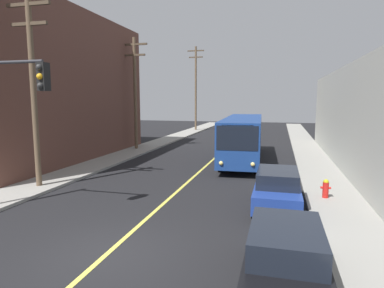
# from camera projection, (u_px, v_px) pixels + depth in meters

# --- Properties ---
(ground_plane) EXTENTS (120.00, 120.00, 0.00)m
(ground_plane) POSITION_uv_depth(u_px,v_px,m) (108.00, 254.00, 9.67)
(ground_plane) COLOR black
(sidewalk_left) EXTENTS (2.50, 90.00, 0.15)m
(sidewalk_left) POSITION_uv_depth(u_px,v_px,m) (84.00, 169.00, 21.09)
(sidewalk_left) COLOR gray
(sidewalk_left) RESTS_ON ground
(sidewalk_right) EXTENTS (2.50, 90.00, 0.15)m
(sidewalk_right) POSITION_uv_depth(u_px,v_px,m) (326.00, 184.00, 17.40)
(sidewalk_right) COLOR gray
(sidewalk_right) RESTS_ON ground
(lane_stripe_center) EXTENTS (0.16, 60.00, 0.01)m
(lane_stripe_center) POSITION_uv_depth(u_px,v_px,m) (211.00, 162.00, 24.04)
(lane_stripe_center) COLOR #D8CC4C
(lane_stripe_center) RESTS_ON ground
(building_left_brick) EXTENTS (10.00, 17.33, 10.75)m
(building_left_brick) POSITION_uv_depth(u_px,v_px,m) (32.00, 88.00, 25.03)
(building_left_brick) COLOR brown
(building_left_brick) RESTS_ON ground
(city_bus) EXTENTS (3.15, 12.25, 3.20)m
(city_bus) POSITION_uv_depth(u_px,v_px,m) (243.00, 136.00, 24.33)
(city_bus) COLOR navy
(city_bus) RESTS_ON ground
(parked_car_black) EXTENTS (1.83, 4.40, 1.62)m
(parked_car_black) POSITION_uv_depth(u_px,v_px,m) (285.00, 258.00, 7.62)
(parked_car_black) COLOR black
(parked_car_black) RESTS_ON ground
(parked_car_blue) EXTENTS (1.82, 4.40, 1.62)m
(parked_car_blue) POSITION_uv_depth(u_px,v_px,m) (277.00, 188.00, 13.64)
(parked_car_blue) COLOR navy
(parked_car_blue) RESTS_ON ground
(utility_pole_near) EXTENTS (2.40, 0.28, 9.45)m
(utility_pole_near) POSITION_uv_depth(u_px,v_px,m) (33.00, 82.00, 16.13)
(utility_pole_near) COLOR brown
(utility_pole_near) RESTS_ON sidewalk_left
(utility_pole_mid) EXTENTS (2.40, 0.28, 9.71)m
(utility_pole_mid) POSITION_uv_depth(u_px,v_px,m) (135.00, 88.00, 29.01)
(utility_pole_mid) COLOR brown
(utility_pole_mid) RESTS_ON sidewalk_left
(utility_pole_far) EXTENTS (2.40, 0.28, 11.90)m
(utility_pole_far) POSITION_uv_depth(u_px,v_px,m) (196.00, 85.00, 47.57)
(utility_pole_far) COLOR brown
(utility_pole_far) RESTS_ON sidewalk_left
(traffic_signal_left_corner) EXTENTS (3.75, 0.48, 6.00)m
(traffic_signal_left_corner) POSITION_uv_depth(u_px,v_px,m) (0.00, 105.00, 12.37)
(traffic_signal_left_corner) COLOR #2D2D33
(traffic_signal_left_corner) RESTS_ON sidewalk_left
(fire_hydrant) EXTENTS (0.44, 0.26, 0.84)m
(fire_hydrant) POSITION_uv_depth(u_px,v_px,m) (326.00, 188.00, 14.67)
(fire_hydrant) COLOR red
(fire_hydrant) RESTS_ON sidewalk_right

